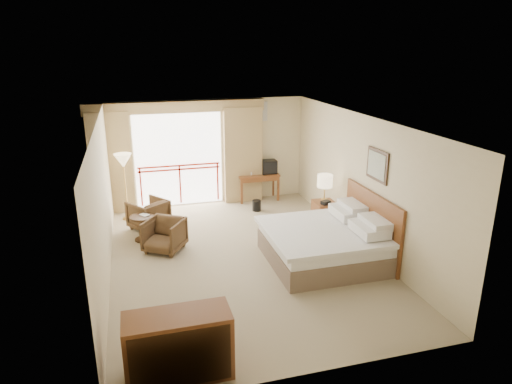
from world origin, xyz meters
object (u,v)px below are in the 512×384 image
object	(u,v)px
nightstand	(324,216)
floor_lamp	(123,163)
table_lamp	(325,181)
wastebasket	(257,205)
armchair_far	(150,228)
dresser	(179,346)
armchair_near	(165,250)
tv	(269,167)
bed	(325,243)
desk	(257,179)
side_table	(142,224)

from	to	relation	value
nightstand	floor_lamp	world-z (taller)	floor_lamp
table_lamp	wastebasket	size ratio (longest dim) A/B	2.20
armchair_far	dresser	bearing A→B (deg)	55.91
floor_lamp	dresser	size ratio (longest dim) A/B	1.22
armchair_near	tv	bearing A→B (deg)	73.58
wastebasket	dresser	xyz separation A→B (m)	(-2.56, -5.55, 0.30)
armchair_far	floor_lamp	distance (m)	1.64
bed	desk	bearing A→B (deg)	93.60
tv	armchair_near	size ratio (longest dim) A/B	0.55
nightstand	armchair_far	world-z (taller)	nightstand
table_lamp	floor_lamp	size ratio (longest dim) A/B	0.37
bed	desk	xyz separation A→B (m)	(-0.25, 3.94, 0.18)
table_lamp	floor_lamp	world-z (taller)	floor_lamp
side_table	dresser	world-z (taller)	dresser
bed	side_table	world-z (taller)	bed
side_table	armchair_near	bearing A→B (deg)	-57.74
bed	nightstand	size ratio (longest dim) A/B	3.26
desk	floor_lamp	distance (m)	3.55
table_lamp	side_table	world-z (taller)	table_lamp
tv	side_table	world-z (taller)	tv
tv	wastebasket	bearing A→B (deg)	-133.54
desk	side_table	xyz separation A→B (m)	(-3.10, -1.99, -0.18)
desk	floor_lamp	size ratio (longest dim) A/B	0.68
nightstand	armchair_far	distance (m)	3.99
wastebasket	side_table	bearing A→B (deg)	-158.68
table_lamp	floor_lamp	distance (m)	4.66
nightstand	floor_lamp	distance (m)	4.79
wastebasket	dresser	world-z (taller)	dresser
bed	armchair_far	world-z (taller)	bed
nightstand	desk	world-z (taller)	desk
table_lamp	desk	world-z (taller)	table_lamp
armchair_near	wastebasket	bearing A→B (deg)	68.67
nightstand	tv	size ratio (longest dim) A/B	1.63
wastebasket	floor_lamp	bearing A→B (deg)	174.71
table_lamp	tv	xyz separation A→B (m)	(-0.58, 2.35, -0.22)
bed	side_table	distance (m)	3.88
nightstand	floor_lamp	bearing A→B (deg)	158.41
wastebasket	armchair_far	bearing A→B (deg)	-169.86
bed	tv	world-z (taller)	tv
wastebasket	side_table	xyz separation A→B (m)	(-2.84, -1.11, 0.24)
bed	floor_lamp	distance (m)	5.06
table_lamp	wastebasket	distance (m)	2.15
floor_lamp	dresser	bearing A→B (deg)	-84.40
table_lamp	nightstand	bearing A→B (deg)	-90.00
table_lamp	tv	world-z (taller)	table_lamp
bed	table_lamp	xyz separation A→B (m)	(0.63, 1.54, 0.74)
dresser	table_lamp	bearing A→B (deg)	50.04
tv	dresser	xyz separation A→B (m)	(-3.13, -6.38, -0.46)
nightstand	floor_lamp	xyz separation A→B (m)	(-4.28, 1.87, 1.05)
floor_lamp	table_lamp	bearing A→B (deg)	-23.02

